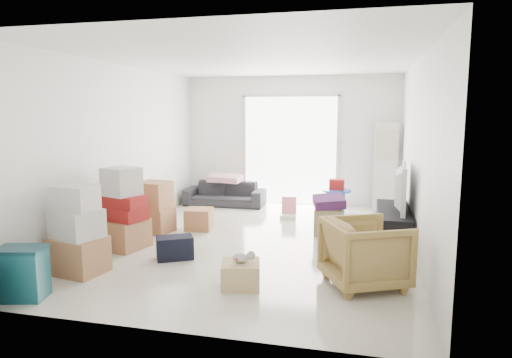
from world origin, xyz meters
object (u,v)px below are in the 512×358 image
object	(u,v)px
storage_bins	(22,273)
television	(394,204)
sofa	(225,190)
armchair	(365,250)
kids_table	(337,189)
tv_console	(393,226)
ottoman	(328,221)
wood_crate	(241,274)
ac_tower	(386,168)

from	to	relation	value
storage_bins	television	bearing A→B (deg)	38.04
sofa	armchair	world-z (taller)	armchair
sofa	kids_table	xyz separation A→B (m)	(2.35, -0.27, 0.16)
tv_console	armchair	world-z (taller)	armchair
television	armchair	xyz separation A→B (m)	(-0.40, -1.83, -0.18)
kids_table	tv_console	bearing A→B (deg)	-62.64
ottoman	sofa	bearing A→B (deg)	141.46
wood_crate	sofa	bearing A→B (deg)	109.75
sofa	wood_crate	distance (m)	4.59
sofa	armchair	xyz separation A→B (m)	(2.90, -3.96, 0.09)
television	sofa	bearing A→B (deg)	60.78
tv_console	ottoman	xyz separation A→B (m)	(-0.98, 0.28, -0.05)
storage_bins	kids_table	xyz separation A→B (m)	(2.94, 4.91, 0.21)
sofa	wood_crate	size ratio (longest dim) A/B	3.98
ac_tower	storage_bins	bearing A→B (deg)	-125.85
tv_console	armchair	xyz separation A→B (m)	(-0.40, -1.83, 0.16)
ac_tower	storage_bins	distance (m)	6.60
ottoman	armchair	bearing A→B (deg)	-74.66
sofa	wood_crate	world-z (taller)	sofa
tv_console	television	bearing A→B (deg)	-90.00
ac_tower	wood_crate	xyz separation A→B (m)	(-1.71, -4.46, -0.73)
tv_console	kids_table	size ratio (longest dim) A/B	2.33
wood_crate	ac_tower	bearing A→B (deg)	69.07
television	armchair	world-z (taller)	armchair
sofa	armchair	bearing A→B (deg)	-54.73
tv_console	television	size ratio (longest dim) A/B	1.36
armchair	storage_bins	world-z (taller)	armchair
armchair	ottoman	size ratio (longest dim) A/B	1.95
ac_tower	ottoman	distance (m)	2.30
sofa	armchair	distance (m)	4.91
ac_tower	kids_table	world-z (taller)	ac_tower
ac_tower	kids_table	size ratio (longest dim) A/B	2.59
storage_bins	ottoman	xyz separation A→B (m)	(2.92, 3.33, -0.06)
ottoman	wood_crate	world-z (taller)	ottoman
armchair	tv_console	bearing A→B (deg)	-38.39
television	wood_crate	distance (m)	2.84
tv_console	wood_crate	distance (m)	2.81
tv_console	ottoman	size ratio (longest dim) A/B	3.64
tv_console	storage_bins	bearing A→B (deg)	-141.96
ottoman	kids_table	world-z (taller)	kids_table
ac_tower	kids_table	bearing A→B (deg)	-155.04
armchair	ottoman	bearing A→B (deg)	-10.64
armchair	storage_bins	xyz separation A→B (m)	(-3.50, -1.22, -0.14)
storage_bins	wood_crate	bearing A→B (deg)	21.98
kids_table	wood_crate	bearing A→B (deg)	-101.17
storage_bins	sofa	bearing A→B (deg)	83.45
ac_tower	television	size ratio (longest dim) A/B	1.51
ac_tower	sofa	distance (m)	3.30
ac_tower	tv_console	bearing A→B (deg)	-88.74
ottoman	wood_crate	xyz separation A→B (m)	(-0.77, -2.46, -0.07)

